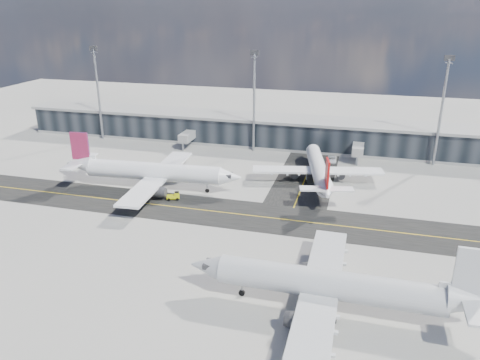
{
  "coord_description": "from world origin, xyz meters",
  "views": [
    {
      "loc": [
        30.75,
        -81.12,
        41.4
      ],
      "look_at": [
        5.93,
        10.66,
        5.0
      ],
      "focal_mm": 35.0,
      "sensor_mm": 36.0,
      "label": 1
    }
  ],
  "objects_px": {
    "baggage_tug": "(174,196)",
    "airliner_redtail": "(318,169)",
    "airliner_near": "(333,285)",
    "airliner_af": "(151,172)",
    "service_van": "(332,159)"
  },
  "relations": [
    {
      "from": "baggage_tug",
      "to": "airliner_redtail",
      "type": "bearing_deg",
      "value": 101.21
    },
    {
      "from": "baggage_tug",
      "to": "service_van",
      "type": "height_order",
      "value": "baggage_tug"
    },
    {
      "from": "airliner_redtail",
      "to": "baggage_tug",
      "type": "relative_size",
      "value": 11.88
    },
    {
      "from": "airliner_redtail",
      "to": "service_van",
      "type": "distance_m",
      "value": 17.67
    },
    {
      "from": "airliner_af",
      "to": "airliner_redtail",
      "type": "bearing_deg",
      "value": 106.14
    },
    {
      "from": "airliner_af",
      "to": "airliner_redtail",
      "type": "distance_m",
      "value": 39.81
    },
    {
      "from": "baggage_tug",
      "to": "airliner_near",
      "type": "bearing_deg",
      "value": 29.15
    },
    {
      "from": "airliner_af",
      "to": "airliner_near",
      "type": "height_order",
      "value": "airliner_af"
    },
    {
      "from": "airliner_redtail",
      "to": "airliner_near",
      "type": "height_order",
      "value": "airliner_near"
    },
    {
      "from": "airliner_near",
      "to": "airliner_redtail",
      "type": "bearing_deg",
      "value": 8.74
    },
    {
      "from": "airliner_redtail",
      "to": "baggage_tug",
      "type": "height_order",
      "value": "airliner_redtail"
    },
    {
      "from": "airliner_near",
      "to": "airliner_af",
      "type": "bearing_deg",
      "value": 51.29
    },
    {
      "from": "airliner_af",
      "to": "baggage_tug",
      "type": "xyz_separation_m",
      "value": [
        7.69,
        -4.98,
        -3.31
      ]
    },
    {
      "from": "airliner_redtail",
      "to": "baggage_tug",
      "type": "xyz_separation_m",
      "value": [
        -29.73,
        -18.55,
        -2.76
      ]
    },
    {
      "from": "service_van",
      "to": "airliner_af",
      "type": "bearing_deg",
      "value": -144.35
    }
  ]
}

